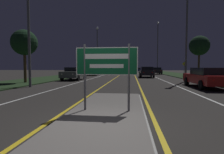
# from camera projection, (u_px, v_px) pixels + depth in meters

# --- Properties ---
(ground_plane) EXTENTS (160.00, 160.00, 0.00)m
(ground_plane) POSITION_uv_depth(u_px,v_px,m) (100.00, 127.00, 4.19)
(ground_plane) COLOR #282623
(median_island) EXTENTS (2.36, 7.15, 0.10)m
(median_island) POSITION_uv_depth(u_px,v_px,m) (107.00, 112.00, 5.39)
(median_island) COLOR #999993
(median_island) RESTS_ON ground_plane
(verge_left) EXTENTS (5.00, 100.00, 0.08)m
(verge_left) POSITION_uv_depth(u_px,v_px,m) (60.00, 77.00, 25.08)
(verge_left) COLOR #1E3319
(verge_left) RESTS_ON ground_plane
(verge_right) EXTENTS (5.00, 100.00, 0.08)m
(verge_right) POSITION_uv_depth(u_px,v_px,m) (198.00, 78.00, 22.99)
(verge_right) COLOR #1E3319
(verge_right) RESTS_ON ground_plane
(centre_line_yellow_left) EXTENTS (0.12, 70.00, 0.01)m
(centre_line_yellow_left) POSITION_uv_depth(u_px,v_px,m) (119.00, 76.00, 29.15)
(centre_line_yellow_left) COLOR gold
(centre_line_yellow_left) RESTS_ON ground_plane
(centre_line_yellow_right) EXTENTS (0.12, 70.00, 0.01)m
(centre_line_yellow_right) POSITION_uv_depth(u_px,v_px,m) (135.00, 76.00, 28.85)
(centre_line_yellow_right) COLOR gold
(centre_line_yellow_right) RESTS_ON ground_plane
(lane_line_white_left) EXTENTS (0.12, 70.00, 0.01)m
(lane_line_white_left) POSITION_uv_depth(u_px,v_px,m) (102.00, 76.00, 29.46)
(lane_line_white_left) COLOR silver
(lane_line_white_left) RESTS_ON ground_plane
(lane_line_white_right) EXTENTS (0.12, 70.00, 0.01)m
(lane_line_white_right) POSITION_uv_depth(u_px,v_px,m) (153.00, 76.00, 28.54)
(lane_line_white_right) COLOR silver
(lane_line_white_right) RESTS_ON ground_plane
(edge_line_white_left) EXTENTS (0.10, 70.00, 0.01)m
(edge_line_white_left) POSITION_uv_depth(u_px,v_px,m) (85.00, 76.00, 29.79)
(edge_line_white_left) COLOR silver
(edge_line_white_left) RESTS_ON ground_plane
(edge_line_white_right) EXTENTS (0.10, 70.00, 0.01)m
(edge_line_white_right) POSITION_uv_depth(u_px,v_px,m) (171.00, 76.00, 28.20)
(edge_line_white_right) COLOR silver
(edge_line_white_right) RESTS_ON ground_plane
(highway_sign) EXTENTS (1.89, 0.07, 2.03)m
(highway_sign) POSITION_uv_depth(u_px,v_px,m) (107.00, 64.00, 5.30)
(highway_sign) COLOR #56565B
(highway_sign) RESTS_ON median_island
(streetlight_left_far) EXTENTS (0.51, 0.51, 9.54)m
(streetlight_left_far) POSITION_uv_depth(u_px,v_px,m) (97.00, 45.00, 35.26)
(streetlight_left_far) COLOR #56565B
(streetlight_left_far) RESTS_ON ground_plane
(streetlight_right_near) EXTENTS (0.49, 0.49, 10.87)m
(streetlight_right_near) POSITION_uv_depth(u_px,v_px,m) (187.00, 15.00, 17.33)
(streetlight_right_near) COLOR #56565B
(streetlight_right_near) RESTS_ON ground_plane
(streetlight_right_far) EXTENTS (0.50, 0.50, 11.10)m
(streetlight_right_far) POSITION_uv_depth(u_px,v_px,m) (158.00, 42.00, 37.15)
(streetlight_right_far) COLOR #56565B
(streetlight_right_far) RESTS_ON ground_plane
(car_receding_0) EXTENTS (1.95, 4.84, 1.40)m
(car_receding_0) POSITION_uv_depth(u_px,v_px,m) (207.00, 77.00, 12.20)
(car_receding_0) COLOR maroon
(car_receding_0) RESTS_ON ground_plane
(car_receding_1) EXTENTS (1.91, 4.63, 1.50)m
(car_receding_1) POSITION_uv_depth(u_px,v_px,m) (146.00, 72.00, 24.90)
(car_receding_1) COLOR black
(car_receding_1) RESTS_ON ground_plane
(car_receding_2) EXTENTS (1.89, 4.29, 1.40)m
(car_receding_2) POSITION_uv_depth(u_px,v_px,m) (156.00, 71.00, 35.81)
(car_receding_2) COLOR black
(car_receding_2) RESTS_ON ground_plane
(car_receding_3) EXTENTS (1.89, 4.30, 1.28)m
(car_receding_3) POSITION_uv_depth(u_px,v_px,m) (137.00, 70.00, 49.51)
(car_receding_3) COLOR navy
(car_receding_3) RESTS_ON ground_plane
(car_approaching_0) EXTENTS (1.99, 4.30, 1.42)m
(car_approaching_0) POSITION_uv_depth(u_px,v_px,m) (74.00, 73.00, 19.79)
(car_approaching_0) COLOR #4C514C
(car_approaching_0) RESTS_ON ground_plane
(car_approaching_1) EXTENTS (1.94, 4.62, 1.35)m
(car_approaching_1) POSITION_uv_depth(u_px,v_px,m) (93.00, 71.00, 30.83)
(car_approaching_1) COLOR navy
(car_approaching_1) RESTS_ON ground_plane
(warning_sign) EXTENTS (0.60, 0.06, 2.15)m
(warning_sign) POSITION_uv_depth(u_px,v_px,m) (184.00, 68.00, 25.55)
(warning_sign) COLOR #56565B
(warning_sign) RESTS_ON verge_right
(roadside_palm_left) EXTENTS (2.24, 2.24, 4.65)m
(roadside_palm_left) POSITION_uv_depth(u_px,v_px,m) (24.00, 43.00, 15.37)
(roadside_palm_left) COLOR #4C3823
(roadside_palm_left) RESTS_ON verge_left
(roadside_palm_right) EXTENTS (2.53, 2.53, 5.42)m
(roadside_palm_right) POSITION_uv_depth(u_px,v_px,m) (199.00, 46.00, 22.59)
(roadside_palm_right) COLOR #4C3823
(roadside_palm_right) RESTS_ON verge_right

